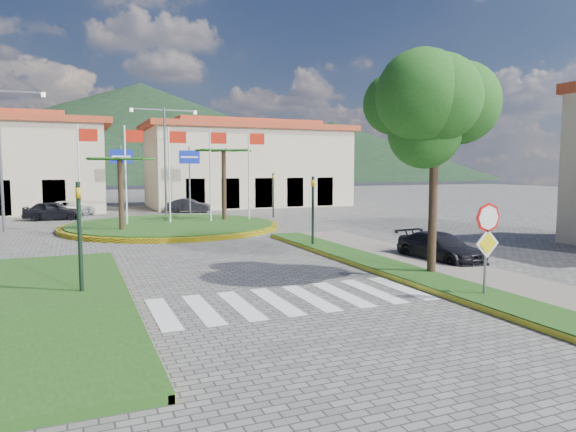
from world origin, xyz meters
name	(u,v)px	position (x,y,z in m)	size (l,w,h in m)	color
ground	(368,347)	(0.00, 0.00, 0.00)	(160.00, 160.00, 0.00)	#585654
sidewalk_right	(514,293)	(6.00, 2.00, 0.07)	(4.00, 28.00, 0.15)	gray
verge_right	(481,297)	(4.80, 2.00, 0.09)	(1.60, 28.00, 0.18)	#204212
median_left	(28,303)	(-6.50, 6.00, 0.09)	(5.00, 14.00, 0.18)	#204212
crosswalk	(290,300)	(0.00, 4.00, 0.01)	(8.00, 3.00, 0.01)	silver
roundabout_island	(172,225)	(0.00, 22.00, 0.17)	(12.70, 12.70, 6.00)	yellow
stop_sign	(487,235)	(4.90, 1.96, 1.79)	(0.80, 0.11, 2.65)	slate
deciduous_tree	(435,118)	(5.50, 5.00, 5.18)	(3.60, 3.60, 6.80)	black
traffic_light_left	(79,228)	(-5.20, 6.50, 1.94)	(0.15, 0.18, 3.20)	black
traffic_light_right	(313,205)	(4.50, 12.00, 1.94)	(0.15, 0.18, 3.20)	black
traffic_light_far	(273,191)	(8.00, 26.00, 1.94)	(0.18, 0.15, 3.20)	black
direction_sign_west	(122,168)	(-2.00, 30.97, 3.53)	(1.60, 0.14, 5.20)	slate
direction_sign_east	(190,168)	(3.00, 30.97, 3.53)	(1.60, 0.14, 5.20)	slate
street_lamp_centre	(165,155)	(1.00, 30.00, 4.50)	(4.80, 0.16, 8.00)	slate
street_lamp_west	(0,151)	(-9.00, 24.00, 4.50)	(4.80, 0.16, 8.00)	slate
building_right	(247,164)	(10.00, 38.00, 3.90)	(19.08, 9.54, 8.05)	beige
hill_far_mid	(141,131)	(15.00, 160.00, 15.00)	(180.00, 180.00, 30.00)	black
hill_far_east	(333,150)	(70.00, 135.00, 9.00)	(120.00, 120.00, 18.00)	black
hill_near_back	(51,150)	(-10.00, 130.00, 8.00)	(110.00, 110.00, 16.00)	black
white_van	(68,208)	(-5.77, 33.23, 0.55)	(1.82, 3.95, 1.10)	silver
car_dark_a	(53,211)	(-6.66, 30.00, 0.65)	(1.54, 3.82, 1.30)	black
car_dark_b	(189,206)	(3.20, 32.37, 0.56)	(1.19, 3.40, 1.12)	black
car_side_right	(440,247)	(7.50, 7.00, 0.56)	(1.56, 3.84, 1.11)	black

